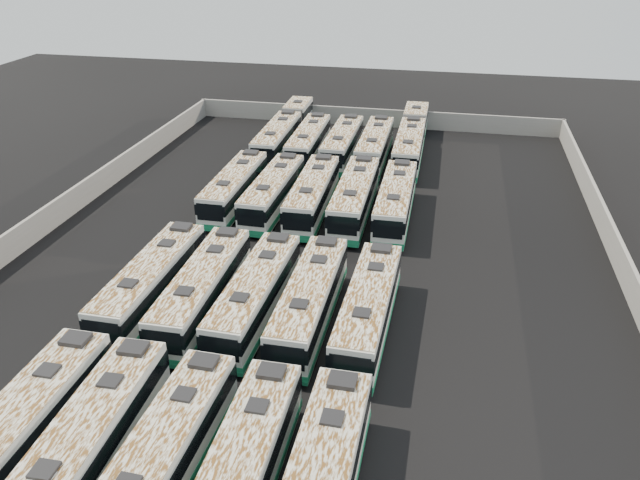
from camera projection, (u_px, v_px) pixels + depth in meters
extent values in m
plane|color=black|center=(308.00, 266.00, 46.37)|extent=(140.00, 140.00, 0.00)
cube|color=gray|center=(374.00, 117.00, 77.44)|extent=(45.20, 0.30, 2.20)
cube|color=gray|center=(632.00, 286.00, 41.74)|extent=(0.30, 73.20, 2.20)
cube|color=gray|center=(38.00, 226.00, 50.00)|extent=(0.30, 73.20, 2.20)
cube|color=silver|center=(18.00, 435.00, 28.69)|extent=(2.66, 12.63, 2.89)
cube|color=#15744B|center=(23.00, 452.00, 29.17)|extent=(2.71, 12.68, 0.44)
cube|color=black|center=(16.00, 428.00, 28.47)|extent=(2.72, 12.69, 0.97)
cube|color=silver|center=(11.00, 411.00, 28.01)|extent=(2.61, 12.38, 0.07)
cube|color=black|center=(47.00, 370.00, 30.38)|extent=(1.00, 1.00, 0.15)
cube|color=black|center=(76.00, 339.00, 32.55)|extent=(1.37, 1.16, 0.27)
cylinder|color=black|center=(53.00, 395.00, 33.00)|extent=(0.30, 1.05, 1.05)
cylinder|color=black|center=(92.00, 402.00, 32.58)|extent=(0.30, 1.05, 1.05)
cube|color=silver|center=(86.00, 448.00, 28.04)|extent=(2.92, 12.60, 2.87)
cube|color=#15744B|center=(90.00, 465.00, 28.52)|extent=(2.97, 12.65, 0.44)
cube|color=black|center=(84.00, 440.00, 27.82)|extent=(2.98, 12.66, 0.96)
cube|color=silver|center=(80.00, 423.00, 27.37)|extent=(2.86, 12.35, 0.07)
cube|color=black|center=(44.00, 470.00, 24.91)|extent=(1.02, 1.02, 0.15)
cube|color=black|center=(110.00, 381.00, 29.73)|extent=(1.02, 1.02, 0.15)
cube|color=black|center=(133.00, 348.00, 31.90)|extent=(1.39, 1.18, 0.27)
cylinder|color=black|center=(110.00, 406.00, 32.31)|extent=(0.32, 1.05, 1.05)
cylinder|color=black|center=(151.00, 411.00, 31.95)|extent=(0.32, 1.05, 1.05)
cube|color=silver|center=(162.00, 461.00, 27.44)|extent=(2.82, 12.17, 2.78)
cube|color=#15744B|center=(164.00, 477.00, 27.90)|extent=(2.87, 12.22, 0.42)
cube|color=black|center=(160.00, 453.00, 27.23)|extent=(2.88, 12.23, 0.93)
cube|color=silver|center=(158.00, 437.00, 26.79)|extent=(2.77, 11.93, 0.07)
cube|color=black|center=(184.00, 394.00, 29.05)|extent=(0.98, 0.98, 0.14)
cube|color=black|center=(204.00, 361.00, 31.12)|extent=(1.34, 1.14, 0.26)
cylinder|color=black|center=(179.00, 417.00, 31.58)|extent=(0.31, 1.02, 1.01)
cylinder|color=black|center=(219.00, 424.00, 31.13)|extent=(0.31, 1.02, 1.01)
cube|color=silver|center=(241.00, 475.00, 26.74)|extent=(2.60, 12.10, 2.77)
cube|color=black|center=(240.00, 467.00, 26.53)|extent=(2.66, 12.16, 0.93)
cube|color=silver|center=(239.00, 451.00, 26.09)|extent=(2.55, 11.86, 0.07)
cube|color=black|center=(257.00, 406.00, 28.36)|extent=(0.96, 0.96, 0.14)
cube|color=black|center=(271.00, 372.00, 30.44)|extent=(1.32, 1.12, 0.26)
cylinder|color=black|center=(246.00, 429.00, 30.87)|extent=(0.29, 1.01, 1.01)
cylinder|color=black|center=(288.00, 435.00, 30.48)|extent=(0.29, 1.01, 1.01)
cube|color=silver|center=(319.00, 467.00, 25.20)|extent=(2.57, 12.23, 0.07)
cube|color=black|center=(332.00, 418.00, 27.54)|extent=(0.99, 0.99, 0.15)
cube|color=black|center=(342.00, 381.00, 29.68)|extent=(1.35, 1.15, 0.27)
cylinder|color=black|center=(314.00, 441.00, 30.13)|extent=(0.29, 1.04, 1.04)
cylinder|color=black|center=(360.00, 448.00, 29.71)|extent=(0.29, 1.04, 1.04)
cube|color=silver|center=(151.00, 283.00, 40.87)|extent=(2.68, 12.35, 2.82)
cube|color=#15744B|center=(153.00, 296.00, 41.34)|extent=(2.73, 12.40, 0.43)
cube|color=black|center=(150.00, 276.00, 40.65)|extent=(2.74, 12.41, 0.94)
cube|color=black|center=(101.00, 333.00, 35.35)|extent=(2.26, 0.08, 1.49)
cube|color=#15744B|center=(106.00, 355.00, 36.07)|extent=(2.57, 0.12, 0.29)
cube|color=silver|center=(149.00, 263.00, 40.21)|extent=(2.63, 12.10, 0.07)
cube|color=black|center=(128.00, 283.00, 37.81)|extent=(0.98, 0.98, 0.14)
cube|color=black|center=(167.00, 243.00, 42.51)|extent=(0.98, 0.98, 0.14)
cube|color=black|center=(181.00, 227.00, 44.63)|extent=(1.35, 1.14, 0.27)
cylinder|color=black|center=(108.00, 331.00, 38.23)|extent=(0.30, 1.03, 1.03)
cylinder|color=black|center=(141.00, 335.00, 37.81)|extent=(0.30, 1.03, 1.03)
cylinder|color=black|center=(164.00, 268.00, 45.08)|extent=(0.30, 1.03, 1.03)
cylinder|color=black|center=(193.00, 272.00, 44.65)|extent=(0.30, 1.03, 1.03)
cube|color=silver|center=(203.00, 290.00, 40.07)|extent=(2.77, 12.40, 2.83)
cube|color=#15744B|center=(204.00, 303.00, 40.55)|extent=(2.82, 12.45, 0.43)
cube|color=black|center=(202.00, 283.00, 39.86)|extent=(2.83, 12.46, 0.95)
cube|color=black|center=(162.00, 342.00, 34.51)|extent=(2.27, 0.09, 1.49)
cube|color=#15744B|center=(165.00, 365.00, 35.23)|extent=(2.58, 0.14, 0.29)
cube|color=silver|center=(201.00, 270.00, 39.41)|extent=(2.71, 12.16, 0.07)
cube|color=black|center=(184.00, 291.00, 36.99)|extent=(0.99, 0.99, 0.14)
cube|color=black|center=(215.00, 249.00, 41.74)|extent=(0.99, 0.99, 0.14)
cube|color=black|center=(227.00, 232.00, 43.87)|extent=(1.36, 1.15, 0.27)
cylinder|color=black|center=(163.00, 340.00, 37.39)|extent=(0.30, 1.03, 1.03)
cylinder|color=black|center=(198.00, 344.00, 37.01)|extent=(0.30, 1.03, 1.03)
cylinder|color=black|center=(209.00, 274.00, 44.29)|extent=(0.30, 1.03, 1.03)
cylinder|color=black|center=(239.00, 277.00, 43.91)|extent=(0.30, 1.03, 1.03)
cube|color=silver|center=(255.00, 296.00, 39.49)|extent=(2.83, 12.25, 2.79)
cube|color=#15744B|center=(256.00, 309.00, 39.96)|extent=(2.89, 12.30, 0.43)
cube|color=black|center=(255.00, 289.00, 39.28)|extent=(2.90, 12.31, 0.93)
cube|color=black|center=(219.00, 349.00, 34.05)|extent=(2.24, 0.11, 1.47)
cube|color=#15744B|center=(221.00, 371.00, 34.76)|extent=(2.54, 0.16, 0.28)
cube|color=silver|center=(254.00, 276.00, 38.84)|extent=(2.78, 12.00, 0.07)
cube|color=black|center=(239.00, 297.00, 36.47)|extent=(0.99, 0.99, 0.14)
cube|color=black|center=(267.00, 255.00, 41.11)|extent=(0.99, 0.99, 0.14)
cube|color=black|center=(278.00, 238.00, 43.20)|extent=(1.35, 1.15, 0.26)
cylinder|color=black|center=(218.00, 345.00, 36.91)|extent=(0.31, 1.02, 1.02)
cylinder|color=black|center=(253.00, 351.00, 36.46)|extent=(0.31, 1.02, 1.02)
cylinder|color=black|center=(259.00, 280.00, 43.66)|extent=(0.31, 1.02, 1.02)
cylinder|color=black|center=(289.00, 283.00, 43.21)|extent=(0.31, 1.02, 1.02)
cube|color=silver|center=(310.00, 301.00, 38.86)|extent=(2.57, 12.31, 2.82)
cube|color=#15744B|center=(310.00, 315.00, 39.33)|extent=(2.62, 12.36, 0.43)
cube|color=black|center=(310.00, 295.00, 38.64)|extent=(2.63, 12.37, 0.94)
cube|color=black|center=(284.00, 358.00, 33.33)|extent=(2.26, 0.06, 1.49)
cube|color=#15744B|center=(285.00, 381.00, 34.05)|extent=(2.56, 0.10, 0.29)
cube|color=silver|center=(310.00, 282.00, 38.20)|extent=(2.52, 12.07, 0.07)
cube|color=black|center=(299.00, 304.00, 35.79)|extent=(0.98, 0.98, 0.14)
cube|color=black|center=(319.00, 259.00, 40.51)|extent=(0.98, 0.98, 0.14)
cube|color=black|center=(326.00, 241.00, 42.62)|extent=(1.33, 1.13, 0.27)
cylinder|color=black|center=(276.00, 354.00, 36.21)|extent=(0.29, 1.03, 1.03)
cylinder|color=black|center=(313.00, 358.00, 35.80)|extent=(0.29, 1.03, 1.03)
cylinder|color=black|center=(307.00, 285.00, 43.06)|extent=(0.29, 1.03, 1.03)
cylinder|color=black|center=(338.00, 288.00, 42.66)|extent=(0.29, 1.03, 1.03)
cube|color=silver|center=(368.00, 310.00, 38.06)|extent=(2.78, 12.26, 2.80)
cube|color=#15744B|center=(368.00, 323.00, 38.53)|extent=(2.83, 12.31, 0.43)
cube|color=black|center=(368.00, 303.00, 37.85)|extent=(2.84, 12.32, 0.94)
cube|color=black|center=(350.00, 368.00, 32.60)|extent=(2.24, 0.10, 1.48)
cube|color=#15744B|center=(349.00, 391.00, 33.32)|extent=(2.55, 0.15, 0.28)
cube|color=silver|center=(369.00, 290.00, 37.41)|extent=(2.72, 12.01, 0.07)
cube|color=black|center=(362.00, 313.00, 35.03)|extent=(0.99, 0.99, 0.14)
cube|color=black|center=(376.00, 267.00, 39.69)|extent=(0.99, 0.99, 0.14)
cube|color=black|center=(381.00, 248.00, 41.78)|extent=(1.34, 1.14, 0.26)
cylinder|color=black|center=(338.00, 363.00, 35.47)|extent=(0.30, 1.02, 1.02)
cylinder|color=black|center=(375.00, 368.00, 35.03)|extent=(0.30, 1.02, 1.02)
cylinder|color=black|center=(361.00, 292.00, 42.24)|extent=(0.30, 1.02, 1.02)
cylinder|color=black|center=(393.00, 296.00, 41.80)|extent=(0.30, 1.02, 1.02)
cube|color=silver|center=(234.00, 188.00, 55.39)|extent=(2.57, 12.09, 2.77)
cube|color=#15744B|center=(235.00, 198.00, 55.85)|extent=(2.62, 12.14, 0.42)
cube|color=black|center=(234.00, 183.00, 55.18)|extent=(2.63, 12.15, 0.93)
cube|color=black|center=(210.00, 212.00, 49.96)|extent=(2.22, 0.07, 1.46)
cube|color=#15744B|center=(211.00, 230.00, 50.67)|extent=(2.52, 0.11, 0.28)
cube|color=silver|center=(233.00, 173.00, 54.74)|extent=(2.52, 11.85, 0.07)
cube|color=black|center=(223.00, 183.00, 52.38)|extent=(0.96, 0.96, 0.14)
cube|color=black|center=(243.00, 162.00, 57.01)|extent=(0.96, 0.96, 0.14)
cube|color=black|center=(251.00, 153.00, 59.09)|extent=(1.31, 1.11, 0.26)
cylinder|color=black|center=(209.00, 218.00, 52.78)|extent=(0.29, 1.01, 1.01)
cylinder|color=black|center=(233.00, 220.00, 52.39)|extent=(0.29, 1.01, 1.01)
cylinder|color=black|center=(238.00, 184.00, 59.51)|extent=(0.29, 1.01, 1.01)
cylinder|color=black|center=(259.00, 186.00, 59.12)|extent=(0.29, 1.01, 1.01)
cube|color=silver|center=(273.00, 192.00, 54.48)|extent=(2.71, 12.21, 2.79)
cube|color=#15744B|center=(273.00, 203.00, 54.95)|extent=(2.76, 12.26, 0.43)
cube|color=black|center=(273.00, 187.00, 54.27)|extent=(2.77, 12.27, 0.93)
cube|color=black|center=(250.00, 218.00, 49.04)|extent=(2.23, 0.09, 1.47)
cube|color=#15744B|center=(251.00, 235.00, 49.75)|extent=(2.54, 0.14, 0.28)
cube|color=silver|center=(272.00, 177.00, 53.83)|extent=(2.66, 11.97, 0.07)
cube|color=black|center=(263.00, 187.00, 51.46)|extent=(0.98, 0.98, 0.14)
cube|color=black|center=(281.00, 165.00, 56.11)|extent=(0.98, 0.98, 0.14)
cube|color=black|center=(288.00, 156.00, 58.20)|extent=(1.34, 1.14, 0.26)
cylinder|color=black|center=(247.00, 223.00, 51.89)|extent=(0.30, 1.02, 1.01)
cylinder|color=black|center=(272.00, 225.00, 51.46)|extent=(0.30, 1.02, 1.01)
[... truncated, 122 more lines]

